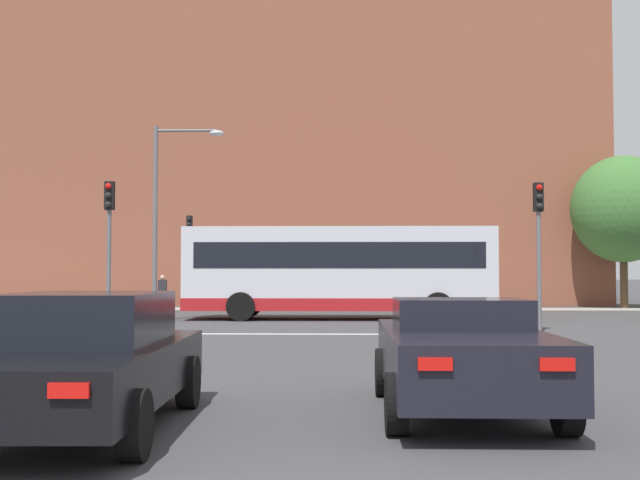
% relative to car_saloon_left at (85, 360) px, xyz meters
% --- Properties ---
extents(stop_line_strip, '(9.11, 0.30, 0.01)m').
position_rel_car_saloon_left_xyz_m(stop_line_strip, '(2.03, 13.35, -0.73)').
color(stop_line_strip, silver).
rests_on(stop_line_strip, ground_plane).
extents(far_pavement, '(70.12, 2.50, 0.01)m').
position_rel_car_saloon_left_xyz_m(far_pavement, '(2.03, 28.58, -0.73)').
color(far_pavement, '#A09B91').
rests_on(far_pavement, ground_plane).
extents(brick_civic_building, '(31.87, 13.91, 26.04)m').
position_rel_car_saloon_left_xyz_m(brick_civic_building, '(0.85, 38.28, 9.23)').
color(brick_civic_building, brown).
rests_on(brick_civic_building, ground_plane).
extents(car_saloon_left, '(1.99, 4.59, 1.45)m').
position_rel_car_saloon_left_xyz_m(car_saloon_left, '(0.00, 0.00, 0.00)').
color(car_saloon_left, black).
rests_on(car_saloon_left, ground_plane).
extents(car_roadster_right, '(1.96, 4.29, 1.35)m').
position_rel_car_saloon_left_xyz_m(car_roadster_right, '(4.13, 1.15, -0.04)').
color(car_roadster_right, black).
rests_on(car_roadster_right, ground_plane).
extents(bus_crossing_lead, '(10.95, 2.64, 3.28)m').
position_rel_car_saloon_left_xyz_m(bus_crossing_lead, '(2.66, 20.32, 1.02)').
color(bus_crossing_lead, silver).
rests_on(bus_crossing_lead, ground_plane).
extents(traffic_light_far_left, '(0.26, 0.31, 4.30)m').
position_rel_car_saloon_left_xyz_m(traffic_light_far_left, '(-4.23, 28.14, 2.15)').
color(traffic_light_far_left, slate).
rests_on(traffic_light_far_left, ground_plane).
extents(traffic_light_near_right, '(0.26, 0.31, 4.16)m').
position_rel_car_saloon_left_xyz_m(traffic_light_near_right, '(8.19, 13.83, 2.06)').
color(traffic_light_near_right, slate).
rests_on(traffic_light_near_right, ground_plane).
extents(traffic_light_near_left, '(0.26, 0.31, 4.23)m').
position_rel_car_saloon_left_xyz_m(traffic_light_near_left, '(-3.78, 13.81, 2.10)').
color(traffic_light_near_left, slate).
rests_on(traffic_light_near_left, ground_plane).
extents(street_lamp_junction, '(2.46, 0.36, 6.76)m').
position_rel_car_saloon_left_xyz_m(street_lamp_junction, '(-3.27, 19.14, 3.46)').
color(street_lamp_junction, slate).
rests_on(street_lamp_junction, ground_plane).
extents(pedestrian_waiting, '(0.44, 0.30, 1.62)m').
position_rel_car_saloon_left_xyz_m(pedestrian_waiting, '(3.76, 29.43, 0.20)').
color(pedestrian_waiting, brown).
rests_on(pedestrian_waiting, ground_plane).
extents(pedestrian_walking_east, '(0.41, 0.25, 1.56)m').
position_rel_car_saloon_left_xyz_m(pedestrian_walking_east, '(-5.72, 29.34, 0.17)').
color(pedestrian_walking_east, black).
rests_on(pedestrian_walking_east, ground_plane).
extents(pedestrian_walking_west, '(0.37, 0.46, 1.73)m').
position_rel_car_saloon_left_xyz_m(pedestrian_walking_west, '(2.84, 28.04, 0.28)').
color(pedestrian_walking_west, black).
rests_on(pedestrian_walking_west, ground_plane).
extents(tree_by_building, '(4.82, 4.82, 7.22)m').
position_rel_car_saloon_left_xyz_m(tree_by_building, '(16.07, 29.67, 3.94)').
color(tree_by_building, '#4C3823').
rests_on(tree_by_building, ground_plane).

